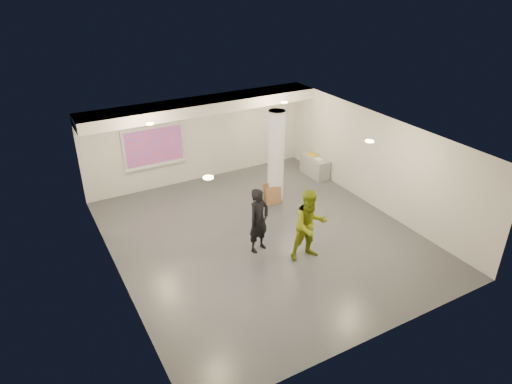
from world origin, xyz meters
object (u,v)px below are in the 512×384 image
woman (259,221)px  man (310,225)px  column (276,157)px  credenza (315,166)px  projection_screen (154,147)px

woman → man: size_ratio=0.93×
woman → man: (0.97, -0.94, 0.07)m
woman → column: bearing=31.9°
woman → man: man is taller
column → woman: column is taller
credenza → column: bearing=-157.8°
column → projection_screen: bearing=139.4°
column → credenza: (2.22, 0.89, -1.15)m
credenza → man: (-3.16, -4.12, 0.62)m
man → credenza: bearing=61.1°
projection_screen → credenza: (5.32, -1.76, -1.18)m
column → woman: bearing=-129.8°
projection_screen → woman: (1.19, -4.94, -0.62)m
column → man: (-0.94, -3.23, -0.53)m
projection_screen → woman: projection_screen is taller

